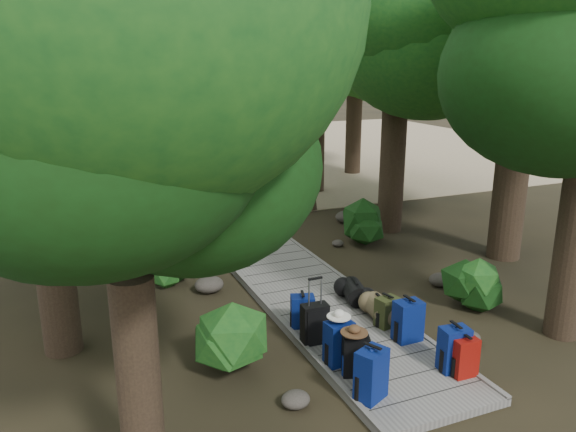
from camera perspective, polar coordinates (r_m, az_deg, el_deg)
name	(u,v)px	position (r m, az deg, el deg)	size (l,w,h in m)	color
ground	(293,284)	(11.64, 0.56, -6.91)	(120.00, 120.00, 0.00)	#312918
sand_beach	(155,159)	(26.58, -13.38, 5.63)	(40.00, 22.00, 0.02)	tan
boardwalk	(276,265)	(12.48, -1.27, -5.02)	(2.00, 12.00, 0.12)	gray
backpack_left_a	(371,372)	(7.72, 8.47, -15.38)	(0.42, 0.29, 0.78)	navy
backpack_left_b	(356,353)	(8.24, 6.88, -13.63)	(0.37, 0.26, 0.67)	black
backpack_left_c	(339,341)	(8.46, 5.20, -12.50)	(0.40, 0.28, 0.74)	navy
backpack_left_d	(303,310)	(9.54, 1.49, -9.48)	(0.39, 0.28, 0.60)	navy
backpack_right_a	(464,355)	(8.55, 17.47, -13.30)	(0.35, 0.25, 0.63)	#99110D
backpack_right_b	(454,347)	(8.61, 16.53, -12.62)	(0.41, 0.28, 0.73)	navy
backpack_right_c	(408,319)	(9.27, 12.10, -10.17)	(0.43, 0.30, 0.73)	navy
backpack_right_d	(387,310)	(9.70, 10.05, -9.41)	(0.37, 0.27, 0.56)	#323A17
duffel_right_khaki	(379,308)	(9.94, 9.27, -9.24)	(0.39, 0.59, 0.39)	brown
duffel_right_black	(355,292)	(10.54, 6.79, -7.68)	(0.39, 0.62, 0.39)	black
suitcase_on_boardwalk	(315,324)	(9.02, 2.73, -10.87)	(0.42, 0.23, 0.65)	black
lone_suitcase_on_sand	(206,186)	(18.93, -8.35, 2.99)	(0.43, 0.25, 0.67)	black
hat_brown	(354,329)	(8.01, 6.76, -11.32)	(0.39, 0.39, 0.12)	#51351E
hat_white	(339,313)	(8.30, 5.20, -9.80)	(0.36, 0.36, 0.12)	silver
kayak	(98,190)	(20.12, -18.76, 2.55)	(0.70, 3.20, 0.32)	#A90E16
sun_lounger	(274,174)	(20.90, -1.44, 4.30)	(0.63, 1.96, 0.63)	silver
tree_right_b	(529,18)	(13.39, 23.27, 18.03)	(5.93, 5.93, 10.59)	black
tree_right_c	(398,52)	(14.77, 11.10, 16.03)	(5.35, 5.35, 9.26)	black
tree_right_d	(400,30)	(17.16, 11.28, 18.06)	(5.74, 5.74, 10.52)	black
tree_right_e	(317,73)	(19.19, 3.00, 14.31)	(4.46, 4.46, 8.02)	black
tree_right_f	(356,59)	(22.53, 6.90, 15.56)	(4.99, 4.99, 8.90)	black
tree_left_a	(124,200)	(5.42, -16.32, 1.61)	(3.86, 3.86, 6.44)	black
tree_left_b	(32,84)	(8.79, -24.53, 12.15)	(4.60, 4.60, 8.28)	black
tree_left_c	(70,64)	(13.04, -21.27, 14.23)	(5.03, 5.03, 8.74)	black
tree_back_a	(104,60)	(25.41, -18.19, 14.79)	(5.07, 5.07, 8.78)	black
tree_back_b	(188,48)	(26.63, -10.13, 16.41)	(5.49, 5.49, 9.80)	black
tree_back_c	(264,60)	(26.66, -2.46, 15.58)	(4.90, 4.90, 8.82)	black
palm_right_a	(314,101)	(16.85, 2.65, 11.61)	(3.84, 3.84, 6.55)	#163C10
palm_right_b	(283,59)	(23.25, -0.55, 15.62)	(4.59, 4.59, 8.86)	#163C10
palm_right_c	(215,92)	(23.53, -7.38, 12.35)	(3.95, 3.95, 6.28)	#163C10
palm_left_a	(32,98)	(16.81, -24.59, 10.88)	(4.35, 4.35, 6.93)	#163C10
rock_left_a	(296,399)	(7.85, 0.78, -18.14)	(0.39, 0.36, 0.22)	#4C473F
rock_left_b	(213,337)	(9.41, -7.62, -12.13)	(0.38, 0.34, 0.21)	#4C473F
rock_left_c	(209,285)	(11.30, -8.02, -6.91)	(0.58, 0.52, 0.32)	#4C473F
rock_left_d	(173,254)	(13.36, -11.62, -3.83)	(0.29, 0.26, 0.16)	#4C473F
rock_right_a	(469,338)	(9.78, 17.93, -11.70)	(0.38, 0.34, 0.21)	#4C473F
rock_right_b	(440,280)	(11.92, 15.21, -6.26)	(0.47, 0.43, 0.26)	#4C473F
rock_right_c	(338,243)	(13.91, 5.08, -2.77)	(0.30, 0.27, 0.16)	#4C473F
rock_right_d	(346,217)	(15.92, 5.91, -0.07)	(0.61, 0.54, 0.33)	#4C473F
shrub_left_a	(224,341)	(8.38, -6.51, -12.55)	(1.17, 1.17, 1.05)	#174D1A
shrub_left_b	(172,266)	(11.79, -11.69, -4.97)	(0.84, 0.84, 0.76)	#174D1A
shrub_left_c	(119,220)	(14.78, -16.83, -0.43)	(1.19, 1.19, 1.07)	#174D1A
shrub_right_a	(469,283)	(10.95, 17.95, -6.51)	(1.07, 1.07, 0.96)	#174D1A
shrub_right_b	(364,224)	(14.02, 7.73, -0.77)	(1.18, 1.18, 1.06)	#174D1A
shrub_right_c	(282,199)	(16.82, -0.58, 1.75)	(0.92, 0.92, 0.83)	#174D1A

